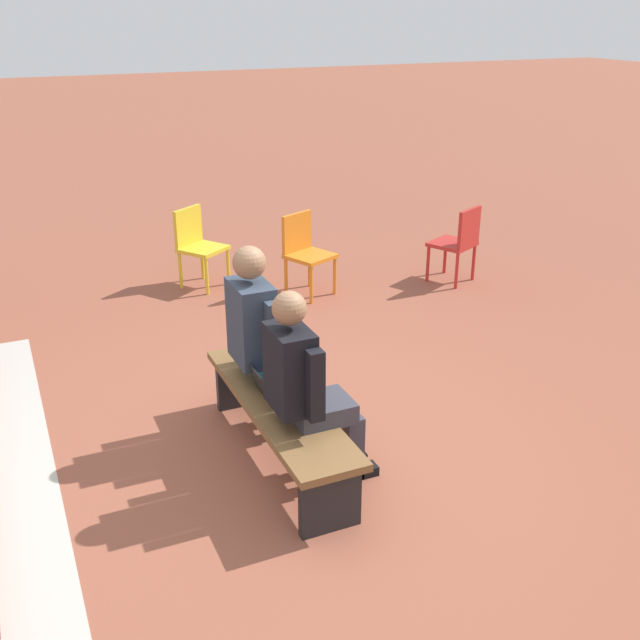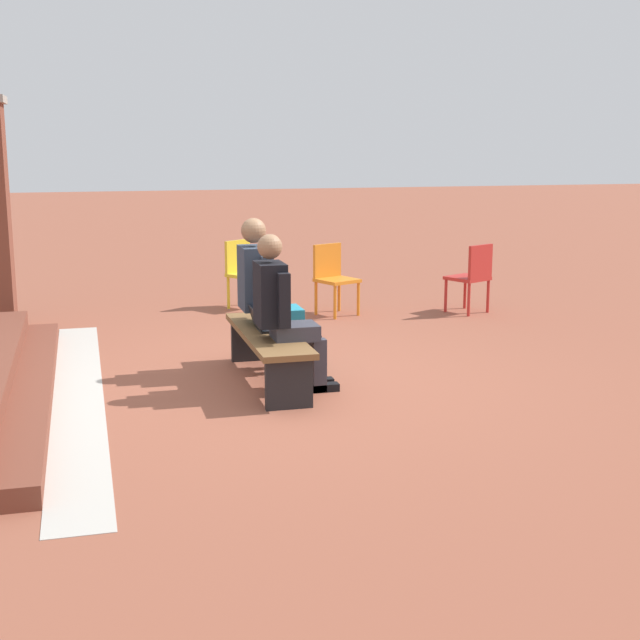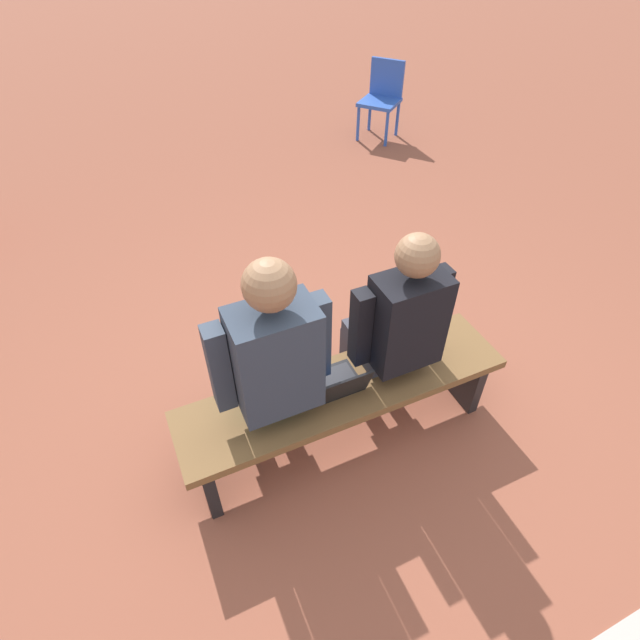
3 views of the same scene
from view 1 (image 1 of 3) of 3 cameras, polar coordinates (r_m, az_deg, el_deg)
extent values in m
plane|color=brown|center=(5.14, -2.90, -10.40)|extent=(60.00, 60.00, 0.00)
cube|color=#B7B2A8|center=(4.90, -21.25, -14.02)|extent=(5.48, 0.40, 0.01)
cube|color=brown|center=(4.90, -3.15, -6.38)|extent=(1.80, 0.44, 0.05)
cube|color=black|center=(4.41, 0.78, -13.63)|extent=(0.06, 0.37, 0.40)
cube|color=black|center=(5.68, -6.03, -4.71)|extent=(0.06, 0.37, 0.40)
cube|color=#383842|center=(4.67, 0.12, -6.84)|extent=(0.31, 0.37, 0.13)
cube|color=#383842|center=(4.82, 2.57, -9.73)|extent=(0.10, 0.11, 0.45)
cube|color=black|center=(4.95, 3.11, -11.46)|extent=(0.10, 0.22, 0.06)
cube|color=#383842|center=(4.94, 1.70, -8.78)|extent=(0.10, 0.11, 0.45)
cube|color=black|center=(5.07, 2.25, -10.49)|extent=(0.10, 0.22, 0.06)
cube|color=black|center=(4.44, -2.28, -3.75)|extent=(0.35, 0.22, 0.52)
cube|color=navy|center=(4.50, -0.90, -3.90)|extent=(0.05, 0.01, 0.31)
cube|color=black|center=(4.29, -0.36, -5.03)|extent=(0.08, 0.09, 0.44)
cube|color=black|center=(4.66, -2.56, -2.68)|extent=(0.08, 0.09, 0.44)
sphere|color=#8C6647|center=(4.28, -2.36, 0.90)|extent=(0.20, 0.20, 0.20)
cube|color=teal|center=(5.23, -2.81, -3.33)|extent=(0.34, 0.40, 0.14)
cube|color=teal|center=(5.36, -0.39, -6.07)|extent=(0.11, 0.12, 0.45)
cube|color=black|center=(5.47, 0.19, -7.68)|extent=(0.11, 0.24, 0.07)
cube|color=teal|center=(5.50, -1.15, -5.23)|extent=(0.11, 0.12, 0.45)
cube|color=black|center=(5.62, -0.57, -6.82)|extent=(0.11, 0.24, 0.07)
cube|color=#2D3847|center=(5.02, -5.24, -0.18)|extent=(0.38, 0.24, 0.56)
cube|color=#2D3847|center=(4.84, -3.50, -1.29)|extent=(0.09, 0.10, 0.48)
cube|color=#2D3847|center=(5.25, -5.37, 0.69)|extent=(0.09, 0.10, 0.48)
sphere|color=#8C6647|center=(4.87, -5.41, 4.38)|extent=(0.22, 0.22, 0.22)
cube|color=black|center=(4.95, -3.02, -5.58)|extent=(0.32, 0.22, 0.02)
cube|color=#2D2D33|center=(4.95, -2.91, -5.44)|extent=(0.29, 0.15, 0.00)
cube|color=black|center=(4.86, -4.59, -4.81)|extent=(0.32, 0.07, 0.19)
cube|color=#33519E|center=(4.87, -4.51, -4.79)|extent=(0.28, 0.06, 0.17)
cube|color=orange|center=(7.73, -0.74, 4.88)|extent=(0.55, 0.55, 0.04)
cube|color=orange|center=(7.79, -1.78, 6.71)|extent=(0.20, 0.38, 0.40)
cylinder|color=orange|center=(7.56, -0.67, 2.70)|extent=(0.04, 0.04, 0.40)
cylinder|color=orange|center=(7.81, 1.13, 3.38)|extent=(0.04, 0.04, 0.40)
cylinder|color=orange|center=(7.80, -2.61, 3.32)|extent=(0.04, 0.04, 0.40)
cylinder|color=orange|center=(8.04, -0.79, 3.96)|extent=(0.04, 0.04, 0.40)
cube|color=gold|center=(8.06, -8.89, 5.37)|extent=(0.58, 0.58, 0.04)
cube|color=gold|center=(8.12, -10.02, 7.05)|extent=(0.26, 0.35, 0.40)
cylinder|color=gold|center=(7.89, -8.63, 3.31)|extent=(0.04, 0.04, 0.40)
cylinder|color=gold|center=(8.15, -7.01, 4.05)|extent=(0.04, 0.04, 0.40)
cylinder|color=gold|center=(8.12, -10.59, 3.74)|extent=(0.04, 0.04, 0.40)
cylinder|color=gold|center=(8.37, -8.96, 4.45)|extent=(0.04, 0.04, 0.40)
cube|color=red|center=(8.26, 10.04, 5.73)|extent=(0.56, 0.56, 0.04)
cube|color=red|center=(8.11, 11.30, 6.94)|extent=(0.21, 0.38, 0.40)
cylinder|color=red|center=(8.56, 9.51, 4.84)|extent=(0.04, 0.04, 0.40)
cylinder|color=red|center=(8.27, 8.22, 4.26)|extent=(0.04, 0.04, 0.40)
cylinder|color=red|center=(8.40, 11.62, 4.31)|extent=(0.04, 0.04, 0.40)
cylinder|color=red|center=(8.10, 10.38, 3.71)|extent=(0.04, 0.04, 0.40)
camera|label=2|loc=(3.40, 151.44, -33.78)|focal=50.00mm
camera|label=3|loc=(4.84, -25.17, 16.94)|focal=28.00mm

